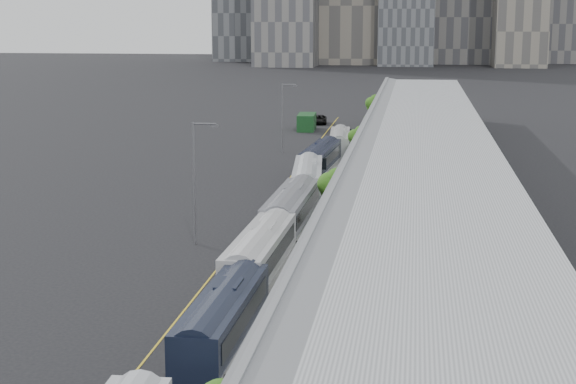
% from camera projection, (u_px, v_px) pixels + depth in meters
% --- Properties ---
extents(sidewalk, '(10.00, 170.00, 0.12)m').
position_uv_depth(sidewalk, '(377.00, 219.00, 77.33)').
color(sidewalk, gray).
rests_on(sidewalk, ground).
extents(lane_line, '(0.12, 160.00, 0.02)m').
position_uv_depth(lane_line, '(260.00, 216.00, 78.81)').
color(lane_line, gold).
rests_on(lane_line, ground).
extents(depot, '(12.45, 160.40, 7.20)m').
position_uv_depth(depot, '(425.00, 182.00, 76.10)').
color(depot, gray).
rests_on(depot, ground).
extents(bus_1, '(2.79, 12.47, 3.63)m').
position_uv_depth(bus_1, '(223.00, 329.00, 45.78)').
color(bus_1, black).
rests_on(bus_1, ground).
extents(bus_2, '(2.96, 13.30, 3.87)m').
position_uv_depth(bus_2, '(260.00, 263.00, 57.73)').
color(bus_2, '#BCBBBE').
rests_on(bus_2, ground).
extents(bus_3, '(3.04, 13.71, 3.99)m').
position_uv_depth(bus_3, '(291.00, 217.00, 70.65)').
color(bus_3, slate).
rests_on(bus_3, ground).
extents(bus_4, '(3.95, 13.46, 3.88)m').
position_uv_depth(bus_4, '(308.00, 186.00, 84.20)').
color(bus_4, silver).
rests_on(bus_4, ground).
extents(bus_5, '(3.45, 13.07, 3.78)m').
position_uv_depth(bus_5, '(321.00, 163.00, 97.44)').
color(bus_5, black).
rests_on(bus_5, ground).
extents(bus_6, '(3.27, 12.15, 3.51)m').
position_uv_depth(bus_6, '(340.00, 146.00, 111.14)').
color(bus_6, '#B6B6B8').
rests_on(bus_6, ground).
extents(tree_1, '(1.78, 1.78, 3.79)m').
position_uv_depth(tree_1, '(314.00, 252.00, 55.77)').
color(tree_1, black).
rests_on(tree_1, ground).
extents(tree_2, '(2.65, 2.65, 4.96)m').
position_uv_depth(tree_2, '(335.00, 183.00, 74.65)').
color(tree_2, black).
rests_on(tree_2, ground).
extents(tree_3, '(2.27, 2.27, 4.94)m').
position_uv_depth(tree_3, '(359.00, 137.00, 102.66)').
color(tree_3, black).
rests_on(tree_3, ground).
extents(tree_4, '(1.51, 1.51, 4.25)m').
position_uv_depth(tree_4, '(371.00, 120.00, 121.97)').
color(tree_4, black).
rests_on(tree_4, ground).
extents(tree_5, '(2.69, 2.69, 4.99)m').
position_uv_depth(tree_5, '(374.00, 103.00, 144.68)').
color(tree_5, black).
rests_on(tree_5, ground).
extents(street_lamp_near, '(2.04, 0.22, 9.59)m').
position_uv_depth(street_lamp_near, '(196.00, 175.00, 67.90)').
color(street_lamp_near, '#59595E').
rests_on(street_lamp_near, ground).
extents(street_lamp_far, '(2.04, 0.22, 8.99)m').
position_uv_depth(street_lamp_far, '(284.00, 113.00, 114.87)').
color(street_lamp_far, '#59595E').
rests_on(street_lamp_far, ground).
extents(shipping_container, '(2.93, 6.49, 2.54)m').
position_uv_depth(shipping_container, '(307.00, 122.00, 138.54)').
color(shipping_container, '#113817').
rests_on(shipping_container, ground).
extents(suv, '(2.89, 5.45, 1.46)m').
position_uv_depth(suv, '(319.00, 119.00, 146.77)').
color(suv, black).
rests_on(suv, ground).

